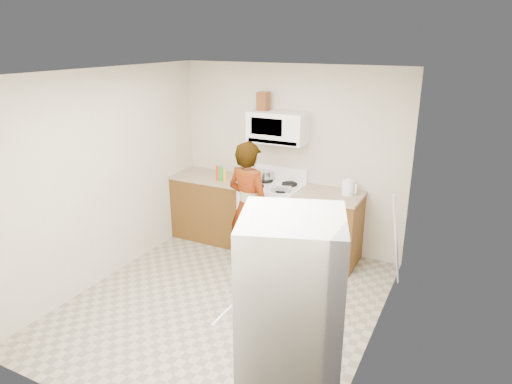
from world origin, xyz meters
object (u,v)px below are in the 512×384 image
Objects in this scene: person at (249,208)px; kettle at (348,188)px; saucepan at (265,175)px; fridge at (290,326)px; gas_range at (273,217)px; microwave at (278,127)px.

person reaches higher than kettle.
fridge is at bearing -61.21° from saucepan.
gas_range is at bearing -39.57° from saucepan.
kettle is 1.20m from saucepan.
person is at bearing -93.08° from gas_range.
fridge reaches higher than kettle.
microwave is at bearing -175.25° from kettle.
kettle is (-0.37, 2.78, 0.18)m from fridge.
fridge is at bearing -64.13° from microwave.
microwave is 4.18× the size of kettle.
gas_range is at bearing 97.82° from fridge.
microwave reaches higher than fridge.
gas_range is at bearing -90.00° from microwave.
saucepan is at bearing -176.85° from kettle.
saucepan is (-0.20, 0.17, 0.53)m from gas_range.
fridge is 2.81m from kettle.
kettle is 0.87× the size of saucepan.
saucepan is at bearing 140.43° from gas_range.
fridge is at bearing -75.35° from kettle.
kettle reaches higher than saucepan.
saucepan is (-1.19, 0.08, -0.01)m from kettle.
microwave reaches higher than gas_range.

